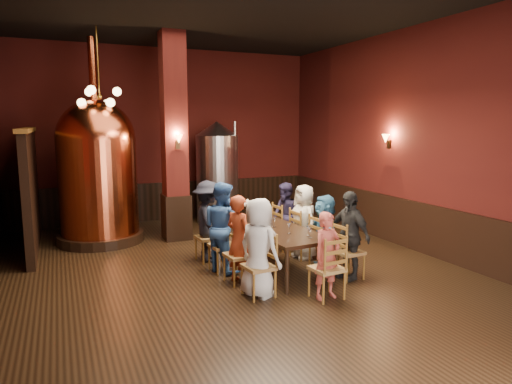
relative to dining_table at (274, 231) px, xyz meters
name	(u,v)px	position (x,y,z in m)	size (l,w,h in m)	color
room	(232,143)	(-0.77, 0.02, 1.56)	(10.00, 10.02, 4.50)	black
wainscot_right	(414,225)	(3.19, 0.02, -0.19)	(0.08, 9.90, 1.00)	black
wainscot_back	(168,201)	(-0.77, 4.98, -0.19)	(7.90, 0.08, 1.00)	black
column	(174,138)	(-1.07, 2.82, 1.56)	(0.58, 0.58, 4.50)	#41110E
partition	(31,191)	(-3.97, 3.22, 0.51)	(0.22, 3.50, 2.40)	black
pendant_cluster	(100,97)	(-2.57, 2.92, 2.41)	(0.90, 0.90, 1.70)	#A57226
sconce_wall	(389,141)	(3.13, 0.82, 1.51)	(0.20, 0.20, 0.36)	black
sconce_column	(178,141)	(-1.07, 2.52, 1.51)	(0.20, 0.20, 0.36)	black
dining_table	(274,231)	(0.00, 0.00, 0.00)	(1.18, 2.47, 0.75)	black
chair_0	(259,266)	(-0.77, -1.06, -0.23)	(0.46, 0.46, 0.92)	brown
person_0	(259,248)	(-0.77, -1.06, 0.06)	(0.73, 0.47, 1.49)	#BCBCBC
chair_1	(239,255)	(-0.82, -0.39, -0.23)	(0.46, 0.46, 0.92)	brown
person_1	(239,239)	(-0.82, -0.39, 0.04)	(0.53, 0.35, 1.45)	#953319
chair_2	(223,245)	(-0.87, 0.26, -0.23)	(0.46, 0.46, 0.92)	brown
person_2	(222,227)	(-0.87, 0.26, 0.10)	(0.77, 0.38, 1.58)	#2A508D
chair_3	(208,237)	(-0.93, 0.93, -0.23)	(0.46, 0.46, 0.92)	brown
person_3	(208,221)	(-0.93, 0.93, 0.07)	(0.98, 0.57, 1.52)	black
chair_4	(348,251)	(0.93, -0.93, -0.23)	(0.46, 0.46, 0.92)	brown
person_4	(349,235)	(0.93, -0.93, 0.05)	(0.87, 0.36, 1.48)	black
chair_5	(324,242)	(0.87, -0.26, -0.23)	(0.46, 0.46, 0.92)	brown
person_5	(325,231)	(0.87, -0.26, -0.03)	(1.23, 0.39, 1.33)	#2D6189
chair_6	(304,234)	(0.82, 0.39, -0.23)	(0.46, 0.46, 0.92)	brown
person_6	(304,222)	(0.82, 0.39, 0.02)	(0.70, 0.45, 1.42)	beige
chair_7	(285,227)	(0.77, 1.06, -0.23)	(0.46, 0.46, 0.92)	brown
person_7	(286,216)	(0.77, 1.06, 0.00)	(0.67, 0.33, 1.38)	#211C39
chair_8	(327,268)	(0.12, -1.55, -0.23)	(0.46, 0.46, 0.92)	brown
person_8	(327,256)	(0.12, -1.55, -0.04)	(0.47, 0.31, 1.30)	#A64237
copper_kettle	(98,170)	(-2.66, 3.23, 0.89)	(1.95, 1.95, 4.34)	black
steel_vessel	(217,172)	(0.34, 4.13, 0.62)	(1.34, 1.34, 2.62)	#B2B2B7
rose_vase	(249,206)	(-0.06, 1.00, 0.29)	(0.21, 0.21, 0.36)	white
wine_glass_0	(274,222)	(0.02, 0.04, 0.15)	(0.07, 0.07, 0.17)	white
wine_glass_1	(289,229)	(0.05, -0.48, 0.15)	(0.07, 0.07, 0.17)	white
wine_glass_2	(256,223)	(-0.29, 0.14, 0.15)	(0.07, 0.07, 0.17)	white
wine_glass_3	(263,224)	(-0.20, 0.04, 0.15)	(0.07, 0.07, 0.17)	white
wine_glass_4	(271,219)	(0.09, 0.33, 0.15)	(0.07, 0.07, 0.17)	white
wine_glass_5	(310,233)	(0.21, -0.87, 0.15)	(0.07, 0.07, 0.17)	white
wine_glass_6	(267,215)	(0.18, 0.68, 0.15)	(0.07, 0.07, 0.17)	white
wine_glass_7	(261,223)	(-0.21, 0.10, 0.15)	(0.07, 0.07, 0.17)	white
wine_glass_8	(308,231)	(0.26, -0.74, 0.15)	(0.07, 0.07, 0.17)	white
wine_glass_9	(271,220)	(0.04, 0.23, 0.15)	(0.07, 0.07, 0.17)	white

